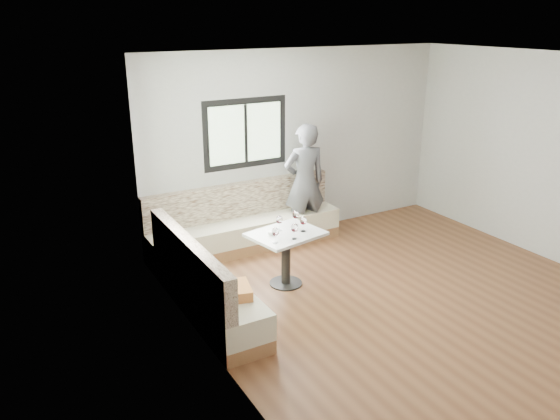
% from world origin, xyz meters
% --- Properties ---
extents(room, '(5.01, 5.01, 2.81)m').
position_xyz_m(room, '(-0.08, 0.08, 1.41)').
color(room, brown).
rests_on(room, ground).
extents(banquette, '(2.90, 2.80, 0.95)m').
position_xyz_m(banquette, '(-1.59, 1.63, 0.33)').
color(banquette, '#8C6140').
rests_on(banquette, ground).
extents(table, '(0.96, 0.81, 0.70)m').
position_xyz_m(table, '(-1.10, 0.98, 0.53)').
color(table, black).
rests_on(table, ground).
extents(person, '(0.70, 0.51, 1.77)m').
position_xyz_m(person, '(-0.10, 2.17, 0.89)').
color(person, '#4C4C51').
rests_on(person, ground).
extents(olive_ramekin, '(0.10, 0.10, 0.04)m').
position_xyz_m(olive_ramekin, '(-1.28, 1.03, 0.72)').
color(olive_ramekin, white).
rests_on(olive_ramekin, table).
extents(wine_glass_a, '(0.09, 0.09, 0.19)m').
position_xyz_m(wine_glass_a, '(-1.37, 0.77, 0.84)').
color(wine_glass_a, white).
rests_on(wine_glass_a, table).
extents(wine_glass_b, '(0.09, 0.09, 0.19)m').
position_xyz_m(wine_glass_b, '(-1.12, 0.76, 0.84)').
color(wine_glass_b, white).
rests_on(wine_glass_b, table).
extents(wine_glass_c, '(0.09, 0.09, 0.19)m').
position_xyz_m(wine_glass_c, '(-0.90, 0.92, 0.84)').
color(wine_glass_c, white).
rests_on(wine_glass_c, table).
extents(wine_glass_d, '(0.09, 0.09, 0.19)m').
position_xyz_m(wine_glass_d, '(-1.14, 1.09, 0.84)').
color(wine_glass_d, white).
rests_on(wine_glass_d, table).
extents(wine_glass_e, '(0.09, 0.09, 0.19)m').
position_xyz_m(wine_glass_e, '(-0.87, 1.14, 0.84)').
color(wine_glass_e, white).
rests_on(wine_glass_e, table).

